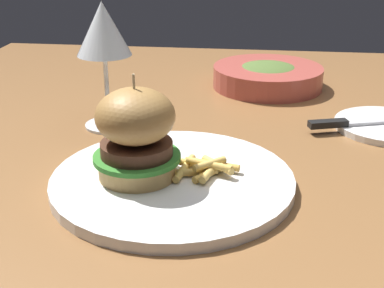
% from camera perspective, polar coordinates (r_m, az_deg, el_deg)
% --- Properties ---
extents(dining_table, '(1.11, 0.97, 0.74)m').
position_cam_1_polar(dining_table, '(0.92, 1.32, -2.07)').
color(dining_table, brown).
rests_on(dining_table, ground).
extents(main_plate, '(0.29, 0.29, 0.01)m').
position_cam_1_polar(main_plate, '(0.65, -2.08, -3.94)').
color(main_plate, white).
rests_on(main_plate, dining_table).
extents(burger_sandwich, '(0.10, 0.10, 0.13)m').
position_cam_1_polar(burger_sandwich, '(0.63, -6.00, 1.10)').
color(burger_sandwich, tan).
rests_on(burger_sandwich, main_plate).
extents(fries_pile, '(0.09, 0.07, 0.02)m').
position_cam_1_polar(fries_pile, '(0.65, 1.36, -2.51)').
color(fries_pile, '#E0B251').
rests_on(fries_pile, main_plate).
extents(wine_glass, '(0.08, 0.08, 0.19)m').
position_cam_1_polar(wine_glass, '(0.81, -9.44, 11.58)').
color(wine_glass, silver).
rests_on(wine_glass, dining_table).
extents(table_knife, '(0.19, 0.07, 0.01)m').
position_cam_1_polar(table_knife, '(0.85, 17.24, 2.22)').
color(table_knife, silver).
rests_on(table_knife, bread_plate).
extents(soup_bowl, '(0.21, 0.21, 0.05)m').
position_cam_1_polar(soup_bowl, '(1.04, 8.07, 7.22)').
color(soup_bowl, '#B24C42').
rests_on(soup_bowl, dining_table).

